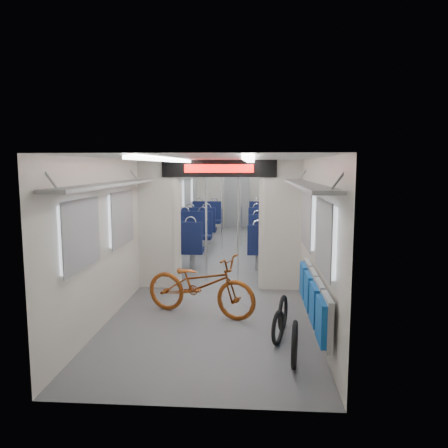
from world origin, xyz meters
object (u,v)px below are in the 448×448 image
bike_hoop_b (278,329)px  seat_bay_far_left (203,220)px  flip_bench (314,298)px  stanchion_far_left (222,206)px  stanchion_far_right (241,205)px  bike_hoop_c (283,315)px  stanchion_near_left (206,222)px  seat_bay_near_left (188,236)px  seat_bay_far_right (264,219)px  bike_hoop_a (295,347)px  seat_bay_near_right (268,239)px  stanchion_near_right (238,222)px  bicycle (200,285)px

bike_hoop_b → seat_bay_far_left: size_ratio=0.19×
flip_bench → stanchion_far_left: 6.38m
seat_bay_far_left → stanchion_far_right: (1.20, -1.36, 0.58)m
bike_hoop_c → stanchion_far_right: bearing=96.9°
stanchion_near_left → stanchion_far_left: bearing=89.0°
seat_bay_near_left → seat_bay_far_right: (1.87, 3.35, 0.00)m
bike_hoop_a → seat_bay_near_left: size_ratio=0.24×
seat_bay_near_right → seat_bay_far_right: bearing=90.0°
stanchion_near_left → stanchion_near_right: size_ratio=1.00×
seat_bay_far_left → seat_bay_far_right: (1.87, 0.22, -0.01)m
bicycle → bike_hoop_a: size_ratio=3.28×
bike_hoop_c → seat_bay_far_right: size_ratio=0.21×
stanchion_near_left → stanchion_far_right: same height
stanchion_near_left → flip_bench: bearing=-60.1°
bicycle → seat_bay_near_left: bearing=30.9°
flip_bench → stanchion_far_left: bearing=104.4°
bike_hoop_b → stanchion_near_right: size_ratio=0.19×
seat_bay_near_left → bike_hoop_b: bearing=-69.1°
stanchion_far_left → seat_bay_far_right: bearing=59.1°
seat_bay_near_right → stanchion_near_right: stanchion_near_right is taller
bicycle → seat_bay_near_right: 3.89m
stanchion_near_left → seat_bay_far_right: bearing=76.9°
bike_hoop_a → stanchion_far_left: size_ratio=0.23×
stanchion_far_left → bike_hoop_c: bearing=-77.9°
stanchion_near_right → stanchion_far_right: (-0.04, 3.59, 0.00)m
seat_bay_far_right → stanchion_near_right: bearing=-96.8°
seat_bay_near_right → stanchion_near_left: (-1.22, -1.82, 0.61)m
bike_hoop_a → flip_bench: bearing=67.7°
bicycle → seat_bay_far_left: bearing=25.8°
seat_bay_far_left → stanchion_far_left: stanchion_far_left is taller
stanchion_far_left → seat_bay_near_left: bearing=-116.8°
bike_hoop_b → seat_bay_near_right: size_ratio=0.22×
bike_hoop_a → stanchion_far_right: stanchion_far_right is taller
flip_bench → seat_bay_far_right: (-0.42, 8.10, -0.01)m
stanchion_near_left → bike_hoop_a: bearing=-69.3°
seat_bay_near_left → stanchion_near_left: 2.10m
stanchion_near_right → seat_bay_far_right: bearing=83.2°
seat_bay_near_right → stanchion_far_left: (-1.16, 1.48, 0.61)m
bike_hoop_a → stanchion_near_left: stanchion_near_left is taller
bike_hoop_c → bike_hoop_a: bearing=-87.2°
seat_bay_near_left → stanchion_far_right: stanchion_far_right is taller
stanchion_far_left → stanchion_near_left: bearing=-91.0°
seat_bay_near_right → stanchion_near_left: bearing=-123.7°
seat_bay_near_right → stanchion_far_right: size_ratio=0.89×
bike_hoop_c → stanchion_far_right: stanchion_far_right is taller
bike_hoop_a → stanchion_near_left: (-1.35, 3.55, 0.91)m
bicycle → stanchion_near_right: stanchion_near_right is taller
seat_bay_far_right → stanchion_far_right: bearing=-112.8°
bike_hoop_b → flip_bench: bearing=11.7°
seat_bay_near_right → seat_bay_far_right: size_ratio=0.91×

